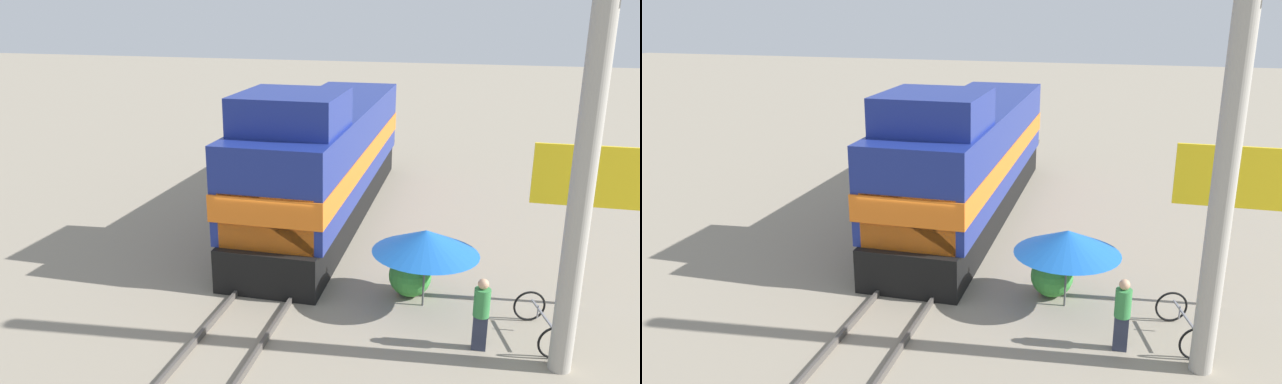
{
  "view_description": "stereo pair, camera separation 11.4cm",
  "coord_description": "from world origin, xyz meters",
  "views": [
    {
      "loc": [
        4.82,
        -14.58,
        7.12
      ],
      "look_at": [
        1.2,
        -0.4,
        2.58
      ],
      "focal_mm": 35.0,
      "sensor_mm": 36.0,
      "label": 1
    },
    {
      "loc": [
        4.93,
        -14.56,
        7.12
      ],
      "look_at": [
        1.2,
        -0.4,
        2.58
      ],
      "focal_mm": 35.0,
      "sensor_mm": 36.0,
      "label": 2
    }
  ],
  "objects": [
    {
      "name": "bicycle",
      "position": [
        6.5,
        -1.66,
        0.38
      ],
      "size": [
        1.15,
        1.8,
        0.75
      ],
      "rotation": [
        0.0,
        0.0,
        -2.88
      ],
      "color": "black",
      "rests_on": "ground_plane"
    },
    {
      "name": "ground_plane",
      "position": [
        0.0,
        0.0,
        0.0
      ],
      "size": [
        120.0,
        120.0,
        0.0
      ],
      "primitive_type": "plane",
      "color": "gray"
    },
    {
      "name": "person_bystander",
      "position": [
        5.19,
        -2.42,
        0.87
      ],
      "size": [
        0.34,
        0.34,
        1.62
      ],
      "color": "#2D3347",
      "rests_on": "ground_plane"
    },
    {
      "name": "vendor_umbrella",
      "position": [
        3.86,
        -0.73,
        1.66
      ],
      "size": [
        2.54,
        2.54,
        1.95
      ],
      "color": "#4C4C4C",
      "rests_on": "ground_plane"
    },
    {
      "name": "utility_pole",
      "position": [
        6.78,
        -2.79,
        4.33
      ],
      "size": [
        1.8,
        0.45,
        8.56
      ],
      "color": "#9E998E",
      "rests_on": "ground_plane"
    },
    {
      "name": "locomotive",
      "position": [
        0.0,
        4.81,
        2.04
      ],
      "size": [
        2.95,
        13.17,
        4.76
      ],
      "color": "black",
      "rests_on": "ground_plane"
    },
    {
      "name": "rail_near",
      "position": [
        -0.72,
        0.0,
        0.07
      ],
      "size": [
        0.08,
        34.19,
        0.15
      ],
      "primitive_type": "cube",
      "color": "#4C4742",
      "rests_on": "ground_plane"
    },
    {
      "name": "billboard_sign",
      "position": [
        7.44,
        0.24,
        3.03
      ],
      "size": [
        2.57,
        0.12,
        3.96
      ],
      "color": "#595959",
      "rests_on": "ground_plane"
    },
    {
      "name": "shrub_cluster",
      "position": [
        3.48,
        -0.25,
        0.53
      ],
      "size": [
        1.06,
        1.06,
        1.06
      ],
      "primitive_type": "sphere",
      "color": "#388C38",
      "rests_on": "ground_plane"
    },
    {
      "name": "rail_far",
      "position": [
        0.72,
        0.0,
        0.07
      ],
      "size": [
        0.08,
        34.19,
        0.15
      ],
      "primitive_type": "cube",
      "color": "#4C4742",
      "rests_on": "ground_plane"
    }
  ]
}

